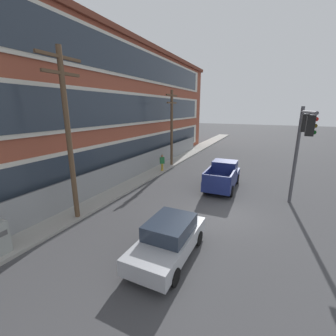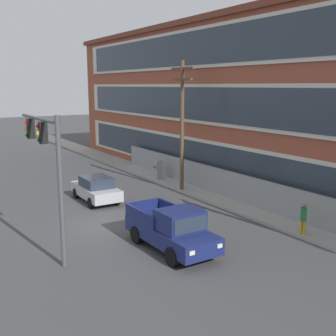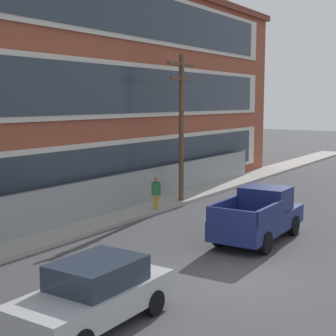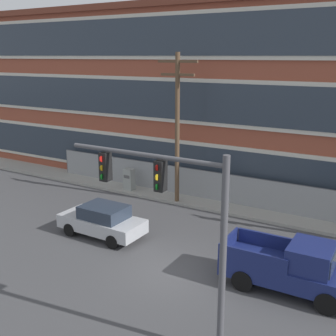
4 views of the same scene
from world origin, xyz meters
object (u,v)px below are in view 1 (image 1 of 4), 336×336
at_px(pedestrian_near_cabinet, 162,162).
at_px(traffic_signal_mast, 301,139).
at_px(pickup_truck_navy, 223,176).
at_px(sedan_silver, 169,238).
at_px(utility_pole_midblock, 172,125).
at_px(utility_pole_near_corner, 68,131).

bearing_deg(pedestrian_near_cabinet, traffic_signal_mast, -112.22).
xyz_separation_m(pickup_truck_navy, pedestrian_near_cabinet, (1.93, 6.08, 0.04)).
xyz_separation_m(pickup_truck_navy, sedan_silver, (-9.18, 0.26, -0.14)).
distance_m(traffic_signal_mast, pickup_truck_navy, 6.10).
xyz_separation_m(utility_pole_midblock, pedestrian_near_cabinet, (-2.56, -0.17, -3.27)).
bearing_deg(utility_pole_near_corner, traffic_signal_mast, -60.56).
xyz_separation_m(pickup_truck_navy, utility_pole_midblock, (4.49, 6.25, 3.31)).
distance_m(traffic_signal_mast, sedan_silver, 8.98).
bearing_deg(utility_pole_midblock, pedestrian_near_cabinet, -176.13).
xyz_separation_m(sedan_silver, utility_pole_near_corner, (0.78, 5.86, 3.99)).
height_order(utility_pole_near_corner, utility_pole_midblock, utility_pole_near_corner).
bearing_deg(traffic_signal_mast, utility_pole_midblock, 57.40).
bearing_deg(utility_pole_midblock, pickup_truck_navy, -125.67).
height_order(sedan_silver, utility_pole_midblock, utility_pole_midblock).
relative_size(traffic_signal_mast, utility_pole_near_corner, 0.69).
distance_m(traffic_signal_mast, utility_pole_midblock, 12.79).
bearing_deg(pedestrian_near_cabinet, pickup_truck_navy, -107.60).
xyz_separation_m(traffic_signal_mast, pickup_truck_navy, (2.40, 4.52, -3.31)).
bearing_deg(pedestrian_near_cabinet, utility_pole_near_corner, 179.79).
distance_m(sedan_silver, utility_pole_midblock, 15.32).
relative_size(traffic_signal_mast, pickup_truck_navy, 1.19).
relative_size(traffic_signal_mast, pedestrian_near_cabinet, 3.54).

